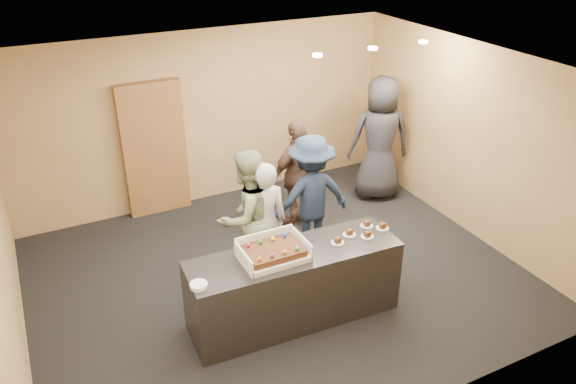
% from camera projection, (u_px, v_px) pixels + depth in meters
% --- Properties ---
extents(room, '(6.04, 6.00, 2.70)m').
position_uv_depth(room, '(276.00, 183.00, 6.65)').
color(room, black).
rests_on(room, ground).
extents(serving_counter, '(2.43, 0.81, 0.90)m').
position_uv_depth(serving_counter, '(294.00, 286.00, 6.35)').
color(serving_counter, black).
rests_on(serving_counter, floor).
extents(storage_cabinet, '(0.94, 0.15, 2.06)m').
position_uv_depth(storage_cabinet, '(154.00, 149.00, 8.36)').
color(storage_cabinet, brown).
rests_on(storage_cabinet, floor).
extents(cake_box, '(0.71, 0.49, 0.21)m').
position_uv_depth(cake_box, '(272.00, 254.00, 6.04)').
color(cake_box, white).
rests_on(cake_box, serving_counter).
extents(sheet_cake, '(0.61, 0.42, 0.12)m').
position_uv_depth(sheet_cake, '(273.00, 251.00, 6.00)').
color(sheet_cake, '#3D1F0D').
rests_on(sheet_cake, cake_box).
extents(plate_stack, '(0.18, 0.18, 0.04)m').
position_uv_depth(plate_stack, '(199.00, 285.00, 5.58)').
color(plate_stack, white).
rests_on(plate_stack, serving_counter).
extents(slice_a, '(0.15, 0.15, 0.07)m').
position_uv_depth(slice_a, '(338.00, 241.00, 6.31)').
color(slice_a, white).
rests_on(slice_a, serving_counter).
extents(slice_b, '(0.15, 0.15, 0.07)m').
position_uv_depth(slice_b, '(349.00, 233.00, 6.46)').
color(slice_b, white).
rests_on(slice_b, serving_counter).
extents(slice_c, '(0.15, 0.15, 0.07)m').
position_uv_depth(slice_c, '(367.00, 235.00, 6.42)').
color(slice_c, white).
rests_on(slice_c, serving_counter).
extents(slice_d, '(0.15, 0.15, 0.07)m').
position_uv_depth(slice_d, '(367.00, 224.00, 6.63)').
color(slice_d, white).
rests_on(slice_d, serving_counter).
extents(slice_e, '(0.15, 0.15, 0.07)m').
position_uv_depth(slice_e, '(383.00, 226.00, 6.59)').
color(slice_e, white).
rests_on(slice_e, serving_counter).
extents(person_server_grey, '(0.65, 0.49, 1.62)m').
position_uv_depth(person_server_grey, '(264.00, 222.00, 6.89)').
color(person_server_grey, '#ADACB2').
rests_on(person_server_grey, floor).
extents(person_sage_man, '(1.00, 0.88, 1.74)m').
position_uv_depth(person_sage_man, '(247.00, 216.00, 6.91)').
color(person_sage_man, gray).
rests_on(person_sage_man, floor).
extents(person_navy_man, '(1.13, 0.69, 1.70)m').
position_uv_depth(person_navy_man, '(311.00, 196.00, 7.42)').
color(person_navy_man, '#1C2940').
rests_on(person_navy_man, floor).
extents(person_brown_extra, '(1.03, 0.61, 1.65)m').
position_uv_depth(person_brown_extra, '(298.00, 175.00, 8.06)').
color(person_brown_extra, brown).
rests_on(person_brown_extra, floor).
extents(person_dark_suit, '(1.13, 0.93, 1.99)m').
position_uv_depth(person_dark_suit, '(380.00, 139.00, 8.82)').
color(person_dark_suit, '#28282D').
rests_on(person_dark_suit, floor).
extents(ceiling_spotlights, '(1.72, 0.12, 0.03)m').
position_uv_depth(ceiling_spotlights, '(373.00, 48.00, 7.07)').
color(ceiling_spotlights, '#FFEAC6').
rests_on(ceiling_spotlights, ceiling).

